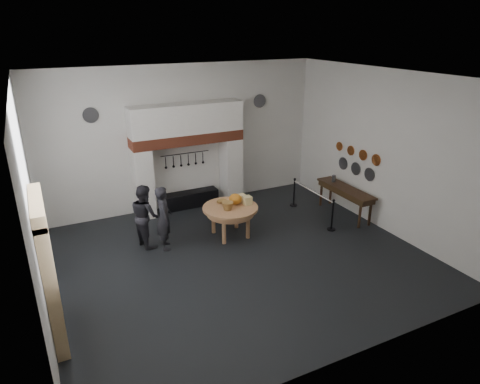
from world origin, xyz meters
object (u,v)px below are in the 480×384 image
visitor_near (164,218)px  side_table (346,189)px  visitor_far (145,215)px  barrier_post_near (332,216)px  barrier_post_far (294,193)px  iron_range (189,199)px  work_table (230,208)px

visitor_near → side_table: 5.64m
visitor_far → barrier_post_near: 5.26m
visitor_far → barrier_post_far: visitor_far is taller
iron_range → work_table: size_ratio=1.24×
iron_range → visitor_far: visitor_far is taller
visitor_near → barrier_post_far: 4.72m
iron_range → barrier_post_near: bearing=-48.1°
visitor_near → work_table: bearing=-84.8°
iron_range → barrier_post_near: 4.65m
visitor_near → side_table: visitor_near is taller
iron_range → work_table: bearing=-82.5°
visitor_near → visitor_far: bearing=54.1°
barrier_post_far → iron_range: bearing=154.8°
barrier_post_near → barrier_post_far: bearing=90.0°
iron_range → work_table: work_table is taller
work_table → barrier_post_near: size_ratio=1.71×
iron_range → barrier_post_far: bearing=-25.2°
work_table → visitor_near: (-1.85, 0.13, 0.03)m
barrier_post_near → barrier_post_far: size_ratio=1.00×
iron_range → barrier_post_far: size_ratio=2.11×
barrier_post_near → visitor_far: bearing=163.2°
work_table → side_table: bearing=-4.5°
work_table → iron_range: bearing=97.5°
iron_range → visitor_far: size_ratio=1.11×
visitor_near → barrier_post_near: (4.62, -1.12, -0.42)m
iron_range → visitor_near: size_ratio=1.09×
work_table → barrier_post_far: bearing=20.0°
iron_range → barrier_post_near: (3.10, -3.46, 0.20)m
work_table → barrier_post_near: bearing=-19.6°
side_table → barrier_post_far: size_ratio=2.44×
barrier_post_near → side_table: bearing=34.7°
visitor_near → visitor_far: visitor_near is taller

